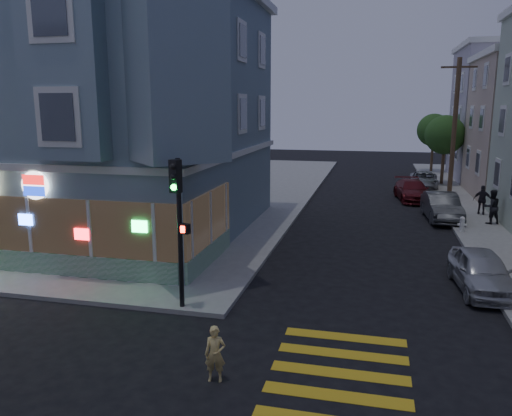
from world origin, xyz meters
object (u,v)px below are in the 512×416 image
at_px(parked_car_d, 423,180).
at_px(street_tree_near, 445,135).
at_px(pedestrian_b, 482,200).
at_px(parked_car_a, 481,271).
at_px(utility_pole, 454,127).
at_px(fire_hydrant, 462,224).
at_px(running_child, 215,354).
at_px(traffic_signal, 178,209).
at_px(pedestrian_a, 492,207).
at_px(parked_car_c, 412,190).
at_px(parked_car_b, 442,207).
at_px(street_tree_far, 434,130).

bearing_deg(parked_car_d, street_tree_near, 51.15).
distance_m(pedestrian_b, parked_car_a, 12.53).
distance_m(utility_pole, fire_hydrant, 10.79).
distance_m(running_child, fire_hydrant, 17.07).
height_order(traffic_signal, fire_hydrant, traffic_signal).
xyz_separation_m(street_tree_near, parked_car_d, (-1.50, -1.63, -3.32)).
bearing_deg(pedestrian_b, fire_hydrant, 80.34).
relative_size(pedestrian_a, fire_hydrant, 2.38).
height_order(running_child, pedestrian_b, pedestrian_b).
bearing_deg(parked_car_c, pedestrian_b, -58.71).
relative_size(utility_pole, traffic_signal, 2.00).
height_order(running_child, parked_car_b, parked_car_b).
xyz_separation_m(street_tree_far, running_child, (-8.42, -39.21, -3.29)).
bearing_deg(parked_car_a, traffic_signal, -160.34).
xyz_separation_m(street_tree_far, pedestrian_b, (0.80, -19.46, -2.97)).
xyz_separation_m(utility_pole, fire_hydrant, (-0.70, -9.89, -4.26)).
distance_m(parked_car_a, fire_hydrant, 7.91).
bearing_deg(pedestrian_b, parked_car_c, -39.78).
distance_m(street_tree_far, fire_hydrant, 24.15).
bearing_deg(pedestrian_a, utility_pole, -102.21).
height_order(parked_car_a, parked_car_c, parked_car_a).
relative_size(pedestrian_b, traffic_signal, 0.36).
xyz_separation_m(utility_pole, street_tree_far, (0.20, 14.00, -0.86)).
height_order(street_tree_far, parked_car_c, street_tree_far).
relative_size(street_tree_far, parked_car_a, 1.31).
bearing_deg(parked_car_a, street_tree_far, 83.01).
bearing_deg(utility_pole, street_tree_near, 88.09).
bearing_deg(street_tree_far, pedestrian_b, -87.65).
bearing_deg(parked_car_d, fire_hydrant, -83.73).
relative_size(parked_car_a, traffic_signal, 0.90).
height_order(street_tree_far, pedestrian_b, street_tree_far).
bearing_deg(parked_car_c, street_tree_far, 72.46).
relative_size(street_tree_near, parked_car_c, 1.14).
bearing_deg(street_tree_near, parked_car_a, -93.61).
distance_m(parked_car_a, parked_car_b, 10.90).
height_order(parked_car_c, parked_car_d, parked_car_c).
height_order(street_tree_near, pedestrian_b, street_tree_near).
xyz_separation_m(street_tree_far, parked_car_a, (-1.50, -31.77, -3.25)).
height_order(pedestrian_a, parked_car_d, pedestrian_a).
relative_size(running_child, traffic_signal, 0.29).
bearing_deg(street_tree_far, utility_pole, -90.82).
height_order(running_child, parked_car_a, parked_car_a).
xyz_separation_m(street_tree_near, parked_car_b, (-1.50, -12.87, -3.19)).
bearing_deg(running_child, parked_car_a, 36.56).
distance_m(parked_car_a, parked_car_c, 16.65).
height_order(pedestrian_a, fire_hydrant, pedestrian_a).
relative_size(street_tree_near, parked_car_d, 1.19).
relative_size(pedestrian_a, traffic_signal, 0.39).
distance_m(street_tree_far, parked_car_b, 21.17).
xyz_separation_m(street_tree_far, traffic_signal, (-10.60, -35.81, -0.75)).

